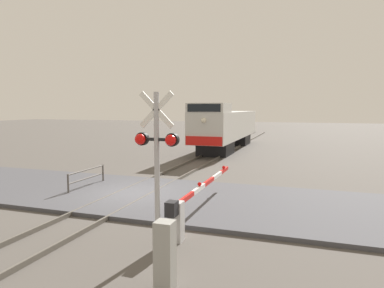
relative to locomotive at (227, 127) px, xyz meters
name	(u,v)px	position (x,y,z in m)	size (l,w,h in m)	color
ground_plane	(133,196)	(0.00, -17.51, -2.05)	(160.00, 160.00, 0.00)	#514C47
rail_track_left	(118,193)	(-0.72, -17.51, -1.98)	(0.08, 80.00, 0.15)	#59544C
rail_track_right	(149,196)	(0.72, -17.51, -1.98)	(0.08, 80.00, 0.15)	#59544C
road_surface	(133,194)	(0.00, -17.51, -1.98)	(36.00, 6.22, 0.15)	#47474C
locomotive	(227,127)	(0.00, 0.00, 0.00)	(2.81, 15.18, 4.06)	black
crossing_signal	(157,152)	(3.27, -22.22, 0.52)	(1.18, 0.33, 4.13)	#ADADB2
crossing_gate	(189,204)	(3.53, -20.51, -1.27)	(0.36, 6.80, 1.23)	silver
utility_cabinet	(165,257)	(4.28, -24.08, -1.32)	(0.37, 0.35, 1.46)	#999993
guard_railing	(87,176)	(-2.55, -17.17, -1.43)	(0.08, 2.66, 0.95)	#4C4742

